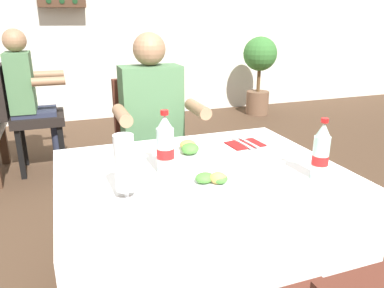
# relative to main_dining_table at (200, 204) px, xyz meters

# --- Properties ---
(main_dining_table) EXTENTS (1.17, 0.92, 0.73)m
(main_dining_table) POSITION_rel_main_dining_table_xyz_m (0.00, 0.00, 0.00)
(main_dining_table) COLOR white
(main_dining_table) RESTS_ON ground
(chair_far_diner_seat) EXTENTS (0.44, 0.50, 0.97)m
(chair_far_diner_seat) POSITION_rel_main_dining_table_xyz_m (0.00, 0.85, -0.01)
(chair_far_diner_seat) COLOR #4C2319
(chair_far_diner_seat) RESTS_ON ground
(seated_diner_far) EXTENTS (0.50, 0.46, 1.26)m
(seated_diner_far) POSITION_rel_main_dining_table_xyz_m (-0.01, 0.74, 0.15)
(seated_diner_far) COLOR #282D42
(seated_diner_far) RESTS_ON ground
(plate_near_camera) EXTENTS (0.25, 0.25, 0.06)m
(plate_near_camera) POSITION_rel_main_dining_table_xyz_m (-0.02, -0.19, 0.18)
(plate_near_camera) COLOR white
(plate_near_camera) RESTS_ON main_dining_table
(plate_far_diner) EXTENTS (0.25, 0.25, 0.06)m
(plate_far_diner) POSITION_rel_main_dining_table_xyz_m (0.02, 0.17, 0.18)
(plate_far_diner) COLOR white
(plate_far_diner) RESTS_ON main_dining_table
(beer_glass_left) EXTENTS (0.07, 0.07, 0.23)m
(beer_glass_left) POSITION_rel_main_dining_table_xyz_m (-0.34, -0.16, 0.28)
(beer_glass_left) COLOR white
(beer_glass_left) RESTS_ON main_dining_table
(cola_bottle_primary) EXTENTS (0.07, 0.07, 0.26)m
(cola_bottle_primary) POSITION_rel_main_dining_table_xyz_m (-0.14, 0.02, 0.28)
(cola_bottle_primary) COLOR silver
(cola_bottle_primary) RESTS_ON main_dining_table
(cola_bottle_secondary) EXTENTS (0.06, 0.06, 0.25)m
(cola_bottle_secondary) POSITION_rel_main_dining_table_xyz_m (0.41, -0.25, 0.27)
(cola_bottle_secondary) COLOR silver
(cola_bottle_secondary) RESTS_ON main_dining_table
(napkin_cutlery_set) EXTENTS (0.18, 0.19, 0.01)m
(napkin_cutlery_set) POSITION_rel_main_dining_table_xyz_m (0.33, 0.22, 0.17)
(napkin_cutlery_set) COLOR maroon
(napkin_cutlery_set) RESTS_ON main_dining_table
(background_chair_right) EXTENTS (0.50, 0.44, 0.97)m
(background_chair_right) POSITION_rel_main_dining_table_xyz_m (-0.83, 2.12, -0.01)
(background_chair_right) COLOR black
(background_chair_right) RESTS_ON ground
(background_patron) EXTENTS (0.46, 0.50, 1.26)m
(background_patron) POSITION_rel_main_dining_table_xyz_m (-0.78, 2.12, 0.15)
(background_patron) COLOR #282D42
(background_patron) RESTS_ON ground
(potted_plant_corner) EXTENTS (0.48, 0.48, 1.11)m
(potted_plant_corner) POSITION_rel_main_dining_table_xyz_m (2.19, 3.33, 0.13)
(potted_plant_corner) COLOR brown
(potted_plant_corner) RESTS_ON ground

